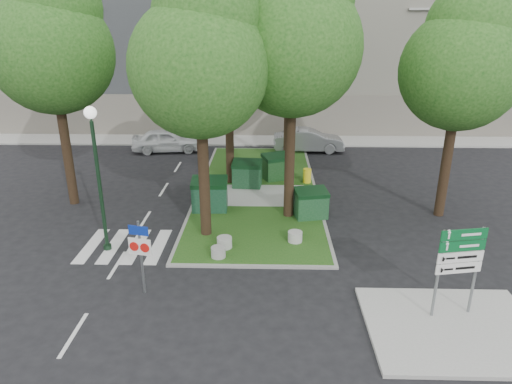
{
  "coord_description": "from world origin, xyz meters",
  "views": [
    {
      "loc": [
        1.04,
        -14.66,
        8.48
      ],
      "look_at": [
        0.58,
        2.46,
        2.0
      ],
      "focal_mm": 32.0,
      "sensor_mm": 36.0,
      "label": 1
    }
  ],
  "objects_px": {
    "tree_street_right": "(464,59)",
    "dumpster_c": "(277,167)",
    "dumpster_b": "(247,174)",
    "car_silver": "(308,140)",
    "dumpster_a": "(210,195)",
    "dumpster_d": "(311,203)",
    "tree_median_near_right": "(295,33)",
    "litter_bin": "(307,176)",
    "street_lamp": "(97,163)",
    "bollard_left": "(218,252)",
    "bollard_mid": "(225,242)",
    "directional_sign": "(459,259)",
    "tree_median_mid": "(230,52)",
    "traffic_sign_pole": "(140,248)",
    "tree_median_near_left": "(201,54)",
    "bollard_right": "(295,237)",
    "car_white": "(166,140)",
    "tree_median_far": "(292,23)",
    "tree_street_left": "(53,40)"
  },
  "relations": [
    {
      "from": "dumpster_c",
      "to": "traffic_sign_pole",
      "type": "bearing_deg",
      "value": -135.54
    },
    {
      "from": "tree_median_mid",
      "to": "car_silver",
      "type": "relative_size",
      "value": 2.1
    },
    {
      "from": "tree_street_left",
      "to": "car_white",
      "type": "distance_m",
      "value": 11.94
    },
    {
      "from": "tree_median_near_left",
      "to": "litter_bin",
      "type": "height_order",
      "value": "tree_median_near_left"
    },
    {
      "from": "dumpster_a",
      "to": "dumpster_d",
      "type": "xyz_separation_m",
      "value": [
        4.65,
        -0.74,
        -0.1
      ]
    },
    {
      "from": "tree_street_left",
      "to": "dumpster_b",
      "type": "distance_m",
      "value": 11.04
    },
    {
      "from": "tree_median_near_right",
      "to": "dumpster_a",
      "type": "height_order",
      "value": "tree_median_near_right"
    },
    {
      "from": "tree_median_mid",
      "to": "tree_street_right",
      "type": "xyz_separation_m",
      "value": [
        10.0,
        -4.0,
        0.0
      ]
    },
    {
      "from": "tree_median_near_left",
      "to": "dumpster_b",
      "type": "distance_m",
      "value": 8.79
    },
    {
      "from": "bollard_mid",
      "to": "car_silver",
      "type": "relative_size",
      "value": 0.12
    },
    {
      "from": "car_white",
      "to": "dumpster_a",
      "type": "bearing_deg",
      "value": -165.71
    },
    {
      "from": "tree_median_mid",
      "to": "street_lamp",
      "type": "relative_size",
      "value": 1.77
    },
    {
      "from": "tree_street_right",
      "to": "street_lamp",
      "type": "xyz_separation_m",
      "value": [
        -14.34,
        -3.85,
        -3.43
      ]
    },
    {
      "from": "tree_median_near_right",
      "to": "tree_street_left",
      "type": "bearing_deg",
      "value": 171.87
    },
    {
      "from": "dumpster_c",
      "to": "traffic_sign_pole",
      "type": "height_order",
      "value": "traffic_sign_pole"
    },
    {
      "from": "tree_median_far",
      "to": "traffic_sign_pole",
      "type": "xyz_separation_m",
      "value": [
        -5.29,
        -13.84,
        -6.65
      ]
    },
    {
      "from": "tree_median_far",
      "to": "car_white",
      "type": "height_order",
      "value": "tree_median_far"
    },
    {
      "from": "bollard_left",
      "to": "car_silver",
      "type": "height_order",
      "value": "car_silver"
    },
    {
      "from": "tree_median_near_left",
      "to": "car_white",
      "type": "distance_m",
      "value": 15.17
    },
    {
      "from": "tree_street_left",
      "to": "tree_street_right",
      "type": "relative_size",
      "value": 1.09
    },
    {
      "from": "dumpster_a",
      "to": "car_white",
      "type": "height_order",
      "value": "dumpster_a"
    },
    {
      "from": "dumpster_a",
      "to": "car_white",
      "type": "distance_m",
      "value": 11.24
    },
    {
      "from": "tree_street_left",
      "to": "dumpster_a",
      "type": "bearing_deg",
      "value": -8.16
    },
    {
      "from": "tree_street_left",
      "to": "street_lamp",
      "type": "relative_size",
      "value": 1.95
    },
    {
      "from": "bollard_right",
      "to": "car_white",
      "type": "distance_m",
      "value": 15.84
    },
    {
      "from": "tree_median_near_left",
      "to": "bollard_right",
      "type": "distance_m",
      "value": 7.88
    },
    {
      "from": "tree_street_right",
      "to": "litter_bin",
      "type": "relative_size",
      "value": 12.99
    },
    {
      "from": "tree_street_right",
      "to": "dumpster_c",
      "type": "height_order",
      "value": "tree_street_right"
    },
    {
      "from": "directional_sign",
      "to": "tree_median_mid",
      "type": "bearing_deg",
      "value": 112.11
    },
    {
      "from": "tree_street_right",
      "to": "dumpster_b",
      "type": "relative_size",
      "value": 6.21
    },
    {
      "from": "dumpster_d",
      "to": "bollard_mid",
      "type": "height_order",
      "value": "dumpster_d"
    },
    {
      "from": "tree_street_right",
      "to": "dumpster_b",
      "type": "bearing_deg",
      "value": 160.39
    },
    {
      "from": "litter_bin",
      "to": "street_lamp",
      "type": "xyz_separation_m",
      "value": [
        -8.45,
        -7.81,
        3.04
      ]
    },
    {
      "from": "tree_street_left",
      "to": "dumpster_a",
      "type": "distance_m",
      "value": 9.63
    },
    {
      "from": "dumpster_a",
      "to": "car_silver",
      "type": "distance_m",
      "value": 12.02
    },
    {
      "from": "bollard_left",
      "to": "bollard_mid",
      "type": "height_order",
      "value": "bollard_mid"
    },
    {
      "from": "dumpster_b",
      "to": "car_white",
      "type": "distance_m",
      "value": 9.26
    },
    {
      "from": "tree_median_far",
      "to": "bollard_mid",
      "type": "relative_size",
      "value": 20.08
    },
    {
      "from": "tree_median_near_right",
      "to": "bollard_mid",
      "type": "relative_size",
      "value": 19.3
    },
    {
      "from": "bollard_left",
      "to": "traffic_sign_pole",
      "type": "distance_m",
      "value": 3.46
    },
    {
      "from": "dumpster_b",
      "to": "car_silver",
      "type": "relative_size",
      "value": 0.34
    },
    {
      "from": "dumpster_b",
      "to": "dumpster_c",
      "type": "height_order",
      "value": "dumpster_b"
    },
    {
      "from": "dumpster_c",
      "to": "bollard_left",
      "type": "relative_size",
      "value": 3.34
    },
    {
      "from": "tree_median_near_right",
      "to": "dumpster_c",
      "type": "distance_m",
      "value": 8.82
    },
    {
      "from": "dumpster_a",
      "to": "bollard_right",
      "type": "xyz_separation_m",
      "value": [
        3.82,
        -3.22,
        -0.53
      ]
    },
    {
      "from": "tree_median_near_left",
      "to": "dumpster_b",
      "type": "relative_size",
      "value": 6.49
    },
    {
      "from": "tree_median_near_right",
      "to": "street_lamp",
      "type": "xyz_separation_m",
      "value": [
        -7.34,
        -3.35,
        -4.44
      ]
    },
    {
      "from": "tree_street_right",
      "to": "bollard_left",
      "type": "height_order",
      "value": "tree_street_right"
    },
    {
      "from": "tree_median_near_left",
      "to": "dumpster_d",
      "type": "distance_m",
      "value": 8.1
    },
    {
      "from": "bollard_mid",
      "to": "tree_median_far",
      "type": "bearing_deg",
      "value": 74.9
    }
  ]
}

